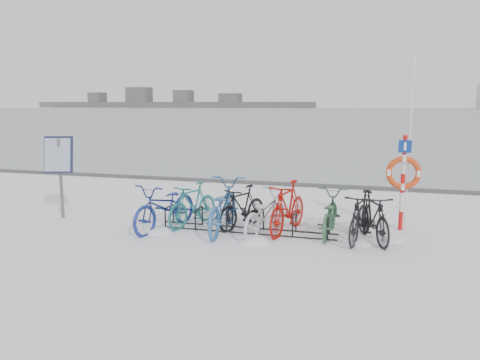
# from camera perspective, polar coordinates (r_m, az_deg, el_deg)

# --- Properties ---
(ground) EXTENTS (900.00, 900.00, 0.00)m
(ground) POSITION_cam_1_polar(r_m,az_deg,el_deg) (10.29, 0.64, -6.24)
(ground) COLOR white
(ground) RESTS_ON ground
(ice_sheet) EXTENTS (400.00, 298.00, 0.02)m
(ice_sheet) POSITION_cam_1_polar(r_m,az_deg,el_deg) (164.61, 15.12, 8.08)
(ice_sheet) COLOR #95A0A8
(ice_sheet) RESTS_ON ground
(quay_edge) EXTENTS (400.00, 0.25, 0.10)m
(quay_edge) POSITION_cam_1_polar(r_m,az_deg,el_deg) (15.92, 6.23, -0.53)
(quay_edge) COLOR #3F3F42
(quay_edge) RESTS_ON ground
(bike_rack) EXTENTS (4.00, 0.48, 0.46)m
(bike_rack) POSITION_cam_1_polar(r_m,az_deg,el_deg) (10.24, 0.64, -5.27)
(bike_rack) COLOR black
(bike_rack) RESTS_ON ground
(info_board) EXTENTS (0.71, 0.45, 1.99)m
(info_board) POSITION_cam_1_polar(r_m,az_deg,el_deg) (11.98, -21.21, 2.33)
(info_board) COLOR #595B5E
(info_board) RESTS_ON ground
(lifebuoy_station) EXTENTS (0.73, 0.22, 3.80)m
(lifebuoy_station) POSITION_cam_1_polar(r_m,az_deg,el_deg) (10.68, 19.33, 0.81)
(lifebuoy_station) COLOR red
(lifebuoy_station) RESTS_ON ground
(shoreline) EXTENTS (180.00, 12.00, 9.50)m
(shoreline) POSITION_cam_1_polar(r_m,az_deg,el_deg) (296.98, -9.05, 9.25)
(shoreline) COLOR #484848
(shoreline) RESTS_ON ground
(bike_0) EXTENTS (1.19, 2.19, 1.09)m
(bike_0) POSITION_cam_1_polar(r_m,az_deg,el_deg) (10.49, -9.05, -2.99)
(bike_0) COLOR navy
(bike_0) RESTS_ON ground
(bike_1) EXTENTS (0.96, 1.76, 1.02)m
(bike_1) POSITION_cam_1_polar(r_m,az_deg,el_deg) (10.73, -5.78, -2.83)
(bike_1) COLOR #1B696B
(bike_1) RESTS_ON ground
(bike_2) EXTENTS (0.91, 2.25, 1.16)m
(bike_2) POSITION_cam_1_polar(r_m,az_deg,el_deg) (10.20, -2.18, -3.03)
(bike_2) COLOR #2D5B94
(bike_2) RESTS_ON ground
(bike_3) EXTENTS (1.05, 1.67, 0.97)m
(bike_3) POSITION_cam_1_polar(r_m,az_deg,el_deg) (10.52, 0.29, -3.17)
(bike_3) COLOR black
(bike_3) RESTS_ON ground
(bike_4) EXTENTS (1.07, 1.97, 0.98)m
(bike_4) POSITION_cam_1_polar(r_m,az_deg,el_deg) (9.96, 3.09, -3.87)
(bike_4) COLOR #B9B9C1
(bike_4) RESTS_ON ground
(bike_5) EXTENTS (0.92, 1.97, 1.14)m
(bike_5) POSITION_cam_1_polar(r_m,az_deg,el_deg) (10.15, 5.84, -3.19)
(bike_5) COLOR #A30E06
(bike_5) RESTS_ON ground
(bike_6) EXTENTS (0.70, 1.85, 0.96)m
(bike_6) POSITION_cam_1_polar(r_m,az_deg,el_deg) (10.14, 10.83, -3.84)
(bike_6) COLOR #2B5639
(bike_6) RESTS_ON ground
(bike_7) EXTENTS (0.86, 1.81, 1.05)m
(bike_7) POSITION_cam_1_polar(r_m,az_deg,el_deg) (9.81, 14.54, -4.16)
(bike_7) COLOR black
(bike_7) RESTS_ON ground
(bike_8) EXTENTS (1.08, 1.78, 1.03)m
(bike_8) POSITION_cam_1_polar(r_m,az_deg,el_deg) (9.86, 15.90, -4.20)
(bike_8) COLOR black
(bike_8) RESTS_ON ground
(snow_drifts) EXTENTS (6.18, 2.09, 0.23)m
(snow_drifts) POSITION_cam_1_polar(r_m,az_deg,el_deg) (10.04, 1.33, -6.65)
(snow_drifts) COLOR white
(snow_drifts) RESTS_ON ground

